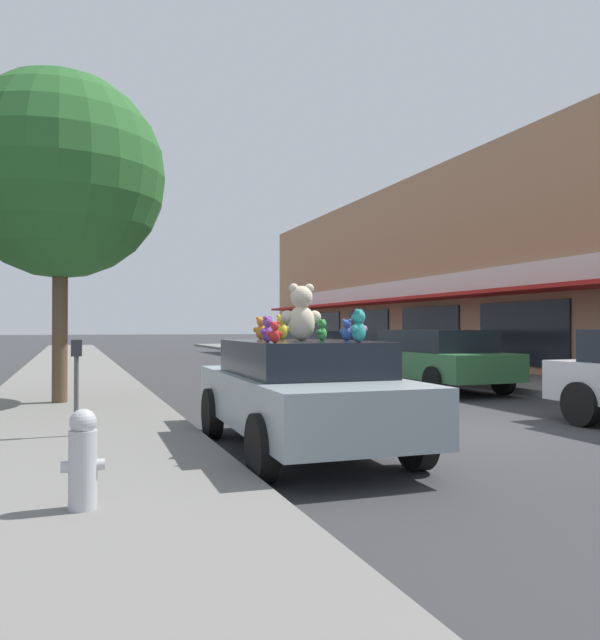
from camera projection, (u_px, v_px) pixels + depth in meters
name	position (u px, v px, depth m)	size (l,w,h in m)	color
ground_plane	(474.00, 431.00, 9.56)	(260.00, 260.00, 0.00)	#333335
sidewalk_near	(74.00, 452.00, 7.56)	(3.29, 90.00, 0.16)	slate
storefront_row	(553.00, 273.00, 26.60)	(13.80, 37.43, 7.86)	tan
plush_art_car	(301.00, 391.00, 7.95)	(2.08, 4.42, 1.42)	#8C999E
teddy_bear_giant	(301.00, 313.00, 8.06)	(0.55, 0.35, 0.74)	beige
teddy_bear_orange	(261.00, 328.00, 8.90)	(0.24, 0.19, 0.33)	orange
teddy_bear_yellow	(282.00, 327.00, 9.03)	(0.27, 0.20, 0.36)	yellow
teddy_bear_purple	(267.00, 330.00, 7.24)	(0.22, 0.20, 0.31)	purple
teddy_bear_teal	(359.00, 326.00, 7.06)	(0.26, 0.25, 0.38)	teal
teddy_bear_red	(275.00, 332.00, 6.84)	(0.18, 0.12, 0.24)	red
teddy_bear_blue	(347.00, 330.00, 8.10)	(0.20, 0.18, 0.28)	blue
teddy_bear_green	(322.00, 330.00, 8.00)	(0.19, 0.18, 0.28)	green
teddy_bear_pink	(359.00, 327.00, 7.92)	(0.28, 0.19, 0.37)	pink
parked_car_far_center	(435.00, 357.00, 15.71)	(2.09, 4.66, 1.53)	#336B3D
parked_car_far_right	(325.00, 348.00, 22.50)	(2.06, 4.41, 1.47)	silver
street_tree	(61.00, 176.00, 11.95)	(3.95, 3.95, 6.32)	brown
fire_hydrant	(83.00, 459.00, 4.92)	(0.33, 0.22, 0.79)	#B2B2B7
parking_meter	(76.00, 374.00, 8.25)	(0.14, 0.10, 1.27)	#4C4C51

